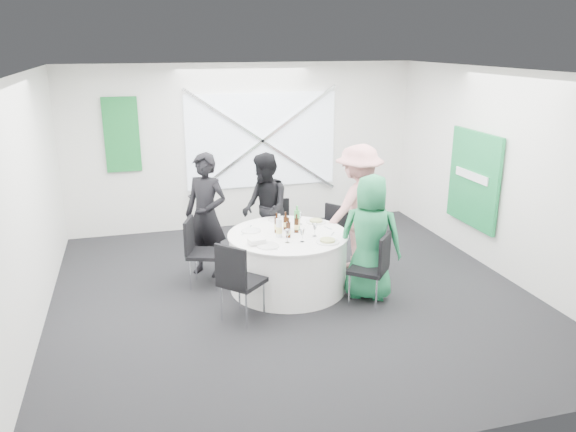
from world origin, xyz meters
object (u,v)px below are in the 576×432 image
object	(u,v)px
chair_back	(278,224)
chair_front_right	(375,264)
person_woman_pink	(358,207)
person_woman_green	(370,238)
person_man_back_left	(206,215)
green_water_bottle	(297,220)
chair_back_left	(198,247)
banquet_table	(288,261)
person_man_back	(265,209)
chair_back_right	(332,231)
chair_front_left	(238,276)
clear_water_bottle	(279,228)

from	to	relation	value
chair_back	chair_front_right	xyz separation A→B (m)	(0.73, -1.90, 0.03)
person_woman_pink	person_woman_green	world-z (taller)	person_woman_pink
chair_front_right	person_man_back_left	world-z (taller)	person_man_back_left
person_man_back_left	person_woman_pink	distance (m)	2.13
chair_back	green_water_bottle	bearing A→B (deg)	-82.26
chair_back	chair_back_left	world-z (taller)	chair_back_left
person_woman_green	banquet_table	bearing A→B (deg)	-0.00
chair_back	green_water_bottle	size ratio (longest dim) A/B	2.66
person_man_back	person_woman_pink	xyz separation A→B (m)	(1.22, -0.56, 0.08)
person_woman_pink	chair_front_right	bearing A→B (deg)	56.02
chair_back_left	person_woman_green	distance (m)	2.25
chair_back_right	green_water_bottle	world-z (taller)	green_water_bottle
chair_front_left	person_man_back_left	xyz separation A→B (m)	(-0.14, 1.52, 0.29)
banquet_table	person_man_back	distance (m)	1.11
person_man_back_left	green_water_bottle	bearing A→B (deg)	8.60
chair_front_left	person_man_back	size ratio (longest dim) A/B	0.60
chair_front_left	clear_water_bottle	bearing A→B (deg)	-88.22
banquet_table	chair_back_right	world-z (taller)	chair_back_right
chair_front_right	person_man_back	distance (m)	2.03
chair_back_right	person_woman_pink	xyz separation A→B (m)	(0.33, -0.14, 0.37)
chair_back_right	chair_front_left	size ratio (longest dim) A/B	0.91
chair_back_left	chair_front_right	bearing A→B (deg)	-100.45
banquet_table	chair_front_left	bearing A→B (deg)	-137.02
chair_back	green_water_bottle	distance (m)	1.09
chair_front_left	green_water_bottle	world-z (taller)	green_water_bottle
chair_front_left	green_water_bottle	size ratio (longest dim) A/B	2.95
banquet_table	person_woman_pink	distance (m)	1.34
chair_back	person_man_back_left	bearing A→B (deg)	-153.48
banquet_table	chair_back_left	bearing A→B (deg)	160.48
chair_back_left	person_man_back_left	xyz separation A→B (m)	(0.17, 0.37, 0.31)
banquet_table	green_water_bottle	bearing A→B (deg)	37.77
person_man_back_left	clear_water_bottle	size ratio (longest dim) A/B	5.66
banquet_table	chair_back	xyz separation A→B (m)	(0.16, 1.14, 0.13)
banquet_table	chair_back	world-z (taller)	chair_back
chair_back	chair_back_right	world-z (taller)	chair_back_right
banquet_table	clear_water_bottle	bearing A→B (deg)	-146.79
chair_front_right	green_water_bottle	distance (m)	1.20
banquet_table	chair_front_right	distance (m)	1.18
chair_back	chair_back_right	bearing A→B (deg)	-31.66
chair_front_left	person_man_back_left	size ratio (longest dim) A/B	0.57
person_man_back	chair_back_left	bearing A→B (deg)	-63.01
banquet_table	chair_back	size ratio (longest dim) A/B	1.78
person_man_back_left	clear_water_bottle	world-z (taller)	person_man_back_left
chair_back_right	chair_front_left	xyz separation A→B (m)	(-1.63, -1.35, 0.05)
person_woman_green	chair_back_left	bearing A→B (deg)	5.42
chair_back	chair_front_right	size ratio (longest dim) A/B	0.94
chair_front_right	person_man_back_left	xyz separation A→B (m)	(-1.84, 1.53, 0.32)
person_woman_pink	person_man_back	bearing A→B (deg)	-46.39
chair_back_left	chair_back_right	xyz separation A→B (m)	(1.94, 0.20, -0.03)
chair_back_right	person_woman_green	size ratio (longest dim) A/B	0.55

